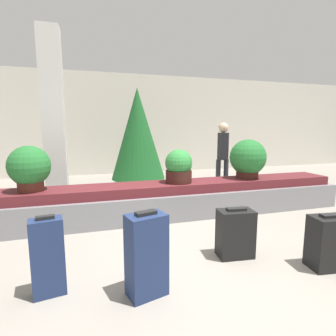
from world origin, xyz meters
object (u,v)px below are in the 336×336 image
pillar (54,121)px  traveler_1 (54,149)px  suitcase_0 (146,255)px  potted_plant_2 (29,168)px  potted_plant_0 (179,167)px  decorated_tree (138,134)px  suitcase_1 (235,233)px  potted_plant_1 (248,159)px  suitcase_3 (48,257)px  traveler_0 (223,152)px  suitcase_2 (328,242)px

pillar → traveler_1: (-0.17, 1.18, -0.60)m
suitcase_0 → potted_plant_2: bearing=107.5°
potted_plant_0 → decorated_tree: size_ratio=0.22×
suitcase_1 → potted_plant_1: size_ratio=0.82×
suitcase_3 → traveler_0: size_ratio=0.45×
suitcase_1 → suitcase_3: suitcase_3 is taller
potted_plant_0 → traveler_1: traveler_1 is taller
suitcase_0 → potted_plant_0: bearing=48.8°
potted_plant_1 → traveler_0: 1.28m
traveler_0 → potted_plant_0: bearing=-35.2°
suitcase_2 → potted_plant_0: potted_plant_0 is taller
pillar → potted_plant_2: size_ratio=4.88×
pillar → suitcase_3: 3.08m
pillar → potted_plant_0: 2.41m
suitcase_1 → potted_plant_0: size_ratio=1.04×
pillar → suitcase_0: pillar is taller
suitcase_3 → traveler_1: size_ratio=0.43×
potted_plant_2 → traveler_1: (0.06, 2.24, 0.10)m
suitcase_1 → traveler_0: bearing=71.0°
pillar → suitcase_2: 4.52m
suitcase_3 → traveler_0: (3.28, 3.01, 0.59)m
potted_plant_0 → potted_plant_2: bearing=179.0°
suitcase_0 → potted_plant_2: size_ratio=1.17×
potted_plant_1 → traveler_1: bearing=147.4°
traveler_0 → traveler_1: size_ratio=0.95×
potted_plant_0 → decorated_tree: decorated_tree is taller
suitcase_0 → potted_plant_2: (-1.29, 2.00, 0.53)m
suitcase_1 → traveler_0: (1.33, 2.85, 0.67)m
pillar → suitcase_3: size_ratio=4.43×
traveler_0 → traveler_1: 3.80m
pillar → suitcase_1: (2.17, -2.65, -1.32)m
pillar → suitcase_1: 3.67m
suitcase_0 → suitcase_2: bearing=-18.0°
traveler_0 → potted_plant_2: bearing=-57.5°
potted_plant_2 → potted_plant_0: bearing=-1.0°
suitcase_2 → decorated_tree: decorated_tree is taller
potted_plant_1 → traveler_0: bearing=82.3°
potted_plant_1 → potted_plant_2: bearing=179.9°
pillar → potted_plant_1: 3.56m
traveler_1 → potted_plant_1: bearing=-164.6°
suitcase_3 → potted_plant_1: bearing=19.8°
pillar → potted_plant_0: (2.01, -1.10, -0.77)m
pillar → decorated_tree: 2.34m
potted_plant_1 → decorated_tree: decorated_tree is taller
suitcase_3 → decorated_tree: bearing=60.6°
potted_plant_1 → traveler_1: traveler_1 is taller
suitcase_2 → potted_plant_2: (-3.20, 2.09, 0.62)m
potted_plant_0 → traveler_0: traveler_0 is taller
suitcase_1 → decorated_tree: 4.30m
traveler_0 → decorated_tree: decorated_tree is taller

